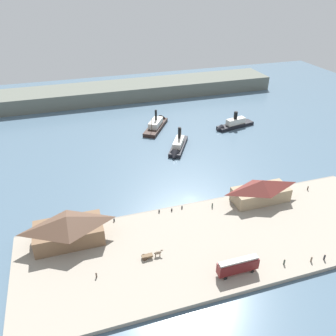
% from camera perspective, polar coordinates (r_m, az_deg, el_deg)
% --- Properties ---
extents(ground_plane, '(320.00, 320.00, 0.00)m').
position_cam_1_polar(ground_plane, '(115.11, 3.82, -5.23)').
color(ground_plane, slate).
extents(quay_promenade, '(110.00, 36.00, 1.20)m').
position_cam_1_polar(quay_promenade, '(99.17, 8.44, -11.98)').
color(quay_promenade, '#9E9384').
rests_on(quay_promenade, ground).
extents(seawall_edge, '(110.00, 0.80, 1.00)m').
position_cam_1_polar(seawall_edge, '(112.12, 4.48, -6.04)').
color(seawall_edge, gray).
rests_on(seawall_edge, ground).
extents(ferry_shed_east_terminal, '(18.85, 10.64, 8.33)m').
position_cam_1_polar(ferry_shed_east_terminal, '(98.57, -16.35, -9.68)').
color(ferry_shed_east_terminal, brown).
rests_on(ferry_shed_east_terminal, quay_promenade).
extents(ferry_shed_central_terminal, '(18.66, 7.96, 7.69)m').
position_cam_1_polar(ferry_shed_central_terminal, '(114.14, 15.30, -3.62)').
color(ferry_shed_central_terminal, '#998466').
rests_on(ferry_shed_central_terminal, quay_promenade).
extents(street_tram, '(10.63, 2.42, 4.46)m').
position_cam_1_polar(street_tram, '(88.86, 11.61, -15.66)').
color(street_tram, maroon).
rests_on(street_tram, quay_promenade).
extents(horse_cart, '(5.75, 1.36, 1.87)m').
position_cam_1_polar(horse_cart, '(92.20, -2.79, -14.28)').
color(horse_cart, brown).
rests_on(horse_cart, quay_promenade).
extents(pedestrian_near_east_shed, '(0.42, 0.42, 1.68)m').
position_cam_1_polar(pedestrian_near_east_shed, '(109.79, 7.41, -6.17)').
color(pedestrian_near_east_shed, '#3D4C42').
rests_on(pedestrian_near_east_shed, quay_promenade).
extents(pedestrian_walking_east, '(0.38, 0.38, 1.53)m').
position_cam_1_polar(pedestrian_walking_east, '(89.43, -11.89, -17.09)').
color(pedestrian_walking_east, '#4C3D33').
rests_on(pedestrian_walking_east, quay_promenade).
extents(pedestrian_near_west_shed, '(0.39, 0.39, 1.59)m').
position_cam_1_polar(pedestrian_near_west_shed, '(126.44, 22.34, -3.11)').
color(pedestrian_near_west_shed, '#4C3D33').
rests_on(pedestrian_near_west_shed, quay_promenade).
extents(pedestrian_walking_west, '(0.43, 0.43, 1.74)m').
position_cam_1_polar(pedestrian_walking_west, '(95.27, 18.87, -14.64)').
color(pedestrian_walking_west, '#3D4C42').
rests_on(pedestrian_walking_west, quay_promenade).
extents(pedestrian_at_waters_edge, '(0.44, 0.44, 1.78)m').
position_cam_1_polar(pedestrian_at_waters_edge, '(100.28, 24.70, -13.39)').
color(pedestrian_at_waters_edge, '#232328').
rests_on(pedestrian_at_waters_edge, quay_promenade).
extents(pedestrian_near_cart, '(0.42, 0.42, 1.70)m').
position_cam_1_polar(pedestrian_near_cart, '(98.41, 22.85, -13.89)').
color(pedestrian_near_cart, '#6B5B4C').
rests_on(pedestrian_near_cart, quay_promenade).
extents(mooring_post_center_east, '(0.44, 0.44, 0.90)m').
position_cam_1_polar(mooring_post_center_east, '(107.03, -1.49, -7.19)').
color(mooring_post_center_east, black).
rests_on(mooring_post_center_east, quay_promenade).
extents(mooring_post_center_west, '(0.44, 0.44, 0.90)m').
position_cam_1_polar(mooring_post_center_west, '(107.59, 0.63, -6.95)').
color(mooring_post_center_west, black).
rests_on(mooring_post_center_west, quay_promenade).
extents(mooring_post_east, '(0.44, 0.44, 0.90)m').
position_cam_1_polar(mooring_post_east, '(108.71, 2.35, -6.53)').
color(mooring_post_east, black).
rests_on(mooring_post_east, quay_promenade).
extents(mooring_post_west, '(0.44, 0.44, 0.90)m').
position_cam_1_polar(mooring_post_west, '(104.79, -9.01, -8.58)').
color(mooring_post_west, black).
rests_on(mooring_post_west, quay_promenade).
extents(ferry_moored_east, '(21.76, 8.73, 9.29)m').
position_cam_1_polar(ferry_moored_east, '(169.20, 10.66, 7.13)').
color(ferry_moored_east, black).
rests_on(ferry_moored_east, ground).
extents(ferry_mid_harbor, '(14.44, 20.45, 10.32)m').
position_cam_1_polar(ferry_mid_harbor, '(144.99, 1.61, 3.52)').
color(ferry_mid_harbor, black).
rests_on(ferry_mid_harbor, ground).
extents(ferry_approaching_east, '(17.54, 22.95, 11.17)m').
position_cam_1_polar(ferry_approaching_east, '(167.68, -1.80, 7.40)').
color(ferry_approaching_east, black).
rests_on(ferry_approaching_east, ground).
extents(far_headland, '(180.00, 24.00, 8.00)m').
position_cam_1_polar(far_headland, '(209.59, -7.14, 12.66)').
color(far_headland, '#60665B').
rests_on(far_headland, ground).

